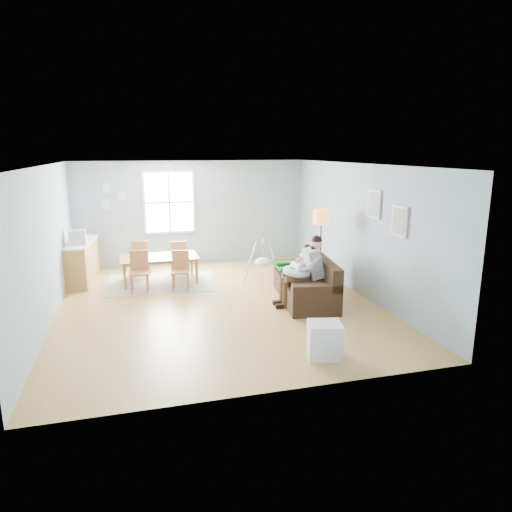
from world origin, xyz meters
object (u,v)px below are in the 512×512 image
object	(u,v)px
chair_sw	(139,269)
sofa	(308,285)
chair_nw	(141,256)
monitor	(78,237)
toddler	(302,262)
chair_se	(181,268)
chair_ne	(178,256)
storage_cube	(324,340)
baby_swing	(263,261)
father	(305,268)
floor_lamp	(321,224)
dining_table	(160,270)
counter	(82,261)

from	to	relation	value
chair_sw	sofa	bearing A→B (deg)	-23.66
chair_nw	monitor	xyz separation A→B (m)	(-1.32, -0.39, 0.60)
toddler	monitor	bearing A→B (deg)	155.78
chair_se	chair_ne	bearing A→B (deg)	86.66
sofa	storage_cube	size ratio (longest dim) A/B	4.03
chair_se	baby_swing	xyz separation A→B (m)	(1.96, 0.39, -0.07)
chair_sw	toddler	bearing A→B (deg)	-20.80
father	floor_lamp	world-z (taller)	floor_lamp
father	toddler	bearing A→B (deg)	75.36
dining_table	chair_nw	bearing A→B (deg)	122.13
father	dining_table	distance (m)	3.50
chair_nw	counter	bearing A→B (deg)	-177.13
chair_sw	counter	size ratio (longest dim) A/B	0.51
floor_lamp	chair_nw	world-z (taller)	floor_lamp
floor_lamp	counter	world-z (taller)	floor_lamp
storage_cube	chair_ne	world-z (taller)	chair_ne
chair_se	monitor	distance (m)	2.37
chair_ne	sofa	bearing A→B (deg)	-47.66
father	monitor	xyz separation A→B (m)	(-4.35, 2.51, 0.37)
floor_lamp	monitor	world-z (taller)	floor_lamp
toddler	counter	distance (m)	5.04
storage_cube	chair_sw	bearing A→B (deg)	122.33
sofa	father	world-z (taller)	father
counter	chair_se	bearing A→B (deg)	-29.09
chair_ne	baby_swing	bearing A→B (deg)	-22.93
dining_table	sofa	bearing A→B (deg)	-36.46
chair_se	dining_table	bearing A→B (deg)	122.85
floor_lamp	chair_nw	xyz separation A→B (m)	(-3.76, 1.91, -0.92)
counter	monitor	bearing A→B (deg)	-92.97
toddler	dining_table	xyz separation A→B (m)	(-2.75, 1.79, -0.44)
chair_ne	baby_swing	size ratio (longest dim) A/B	0.77
storage_cube	chair_sw	distance (m)	4.72
toddler	chair_se	distance (m)	2.64
baby_swing	chair_se	bearing A→B (deg)	-168.81
sofa	chair_se	distance (m)	2.77
chair_se	chair_ne	xyz separation A→B (m)	(0.07, 1.19, 0.00)
sofa	monitor	world-z (taller)	monitor
floor_lamp	chair_nw	size ratio (longest dim) A/B	1.94
father	toddler	xyz separation A→B (m)	(0.13, 0.50, 0.01)
toddler	baby_swing	xyz separation A→B (m)	(-0.39, 1.55, -0.34)
chair_se	floor_lamp	bearing A→B (deg)	-12.87
monitor	chair_nw	bearing A→B (deg)	16.36
chair_nw	counter	xyz separation A→B (m)	(-1.30, -0.07, -0.02)
father	chair_se	world-z (taller)	father
toddler	dining_table	bearing A→B (deg)	147.05
chair_se	baby_swing	world-z (taller)	baby_swing
chair_sw	dining_table	bearing A→B (deg)	50.64
sofa	chair_nw	xyz separation A→B (m)	(-3.21, 2.61, 0.19)
chair_ne	monitor	size ratio (longest dim) A/B	2.47
toddler	chair_nw	distance (m)	3.97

